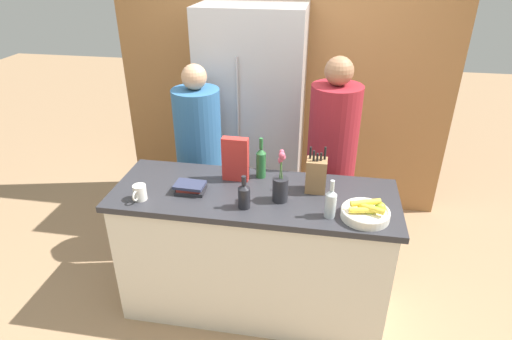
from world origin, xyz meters
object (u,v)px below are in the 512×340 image
Objects in this scene: fruit_bowl at (366,212)px; flower_vase at (280,186)px; bottle_wine at (261,162)px; person_in_blue at (331,158)px; person_at_sink at (199,154)px; cereal_box at (235,159)px; bottle_vinegar at (331,203)px; coffee_mug at (140,193)px; knife_block at (316,175)px; bottle_oil at (244,195)px; refrigerator at (253,121)px; book_stack at (190,187)px.

flower_vase is at bearing 168.30° from fruit_bowl.
person_in_blue reaches higher than bottle_wine.
flower_vase is at bearing -28.01° from person_at_sink.
flower_vase is 1.13× the size of cereal_box.
bottle_vinegar is 0.62m from bottle_wine.
coffee_mug is at bearing -134.08° from person_in_blue.
flower_vase is at bearing -143.17° from knife_block.
flower_vase is at bearing -33.52° from cereal_box.
cereal_box is at bearing 110.35° from bottle_oil.
fruit_bowl is 0.82× the size of flower_vase.
knife_block is 0.26m from flower_vase.
refrigerator is 1.35m from bottle_oil.
knife_block reaches higher than bottle_vinegar.
refrigerator reaches higher than bottle_oil.
fruit_bowl is 0.18× the size of person_at_sink.
fruit_bowl is at bearing -55.90° from refrigerator.
fruit_bowl is at bearing -29.72° from bottle_wine.
bottle_vinegar reaches higher than bottle_oil.
fruit_bowl is 0.17× the size of person_in_blue.
flower_vase reaches higher than bottle_wine.
person_at_sink is at bearing -119.47° from refrigerator.
book_stack is (0.28, 0.15, -0.02)m from coffee_mug.
person_in_blue reaches higher than fruit_bowl.
bottle_vinegar is at bearing -70.89° from knife_block.
bottle_wine is at bearing -76.59° from refrigerator.
cereal_box is 0.76m from person_in_blue.
person_in_blue reaches higher than cereal_box.
flower_vase is at bearing -59.52° from bottle_wine.
knife_block reaches higher than coffee_mug.
bottle_oil is 0.13× the size of person_in_blue.
flower_vase is at bearing 157.67° from bottle_vinegar.
book_stack is 0.91× the size of bottle_oil.
bottle_wine is at bearing 150.28° from fruit_bowl.
bottle_wine is at bearing 84.53° from bottle_oil.
person_at_sink is (-1.01, 0.78, -0.14)m from bottle_vinegar.
cereal_box is 0.18m from bottle_wine.
bottle_wine is (-0.67, 0.38, 0.07)m from fruit_bowl.
refrigerator is at bearing 151.71° from person_in_blue.
knife_block is 0.19× the size of person_at_sink.
book_stack is (-0.78, -0.14, -0.08)m from knife_block.
bottle_oil is at bearing -95.47° from bottle_wine.
person_in_blue is at bearing 55.98° from bottle_oil.
cereal_box is 1.42× the size of bottle_oil.
fruit_bowl is 0.41m from knife_block.
person_at_sink is at bearing 145.70° from bottle_wine.
knife_block is 1.29× the size of bottle_vinegar.
flower_vase is 1.43× the size of bottle_vinegar.
bottle_vinegar reaches higher than fruit_bowl.
person_in_blue is (0.30, 0.63, -0.09)m from flower_vase.
book_stack is at bearing -169.50° from knife_block.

